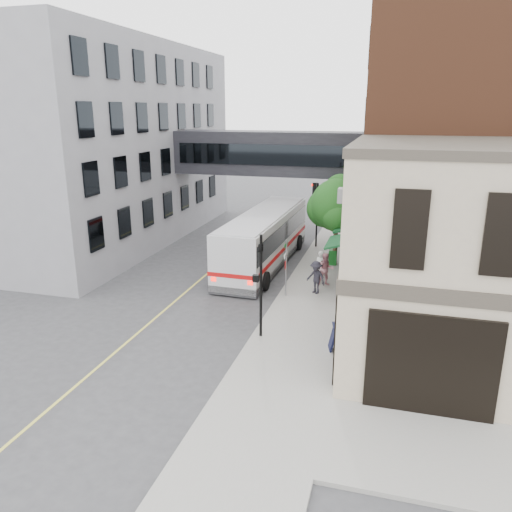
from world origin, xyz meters
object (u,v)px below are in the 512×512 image
Objects in this scene: pedestrian_a at (320,267)px; bus at (264,237)px; pedestrian_b at (326,269)px; pedestrian_c at (316,277)px; sandwich_board at (334,337)px; newspaper_box at (332,257)px.

bus is at bearing 157.39° from pedestrian_a.
pedestrian_a is at bearing 113.80° from pedestrian_b.
bus is 6.09m from pedestrian_c.
pedestrian_a is at bearing -35.22° from bus.
sandwich_board is at bearing -64.79° from pedestrian_a.
pedestrian_c is at bearing -48.56° from bus.
pedestrian_b reaches higher than newspaper_box.
sandwich_board is at bearing -46.13° from pedestrian_c.
pedestrian_c is (0.02, -1.72, -0.03)m from pedestrian_a.
pedestrian_c is (-0.33, -1.33, -0.04)m from pedestrian_b.
pedestrian_a is 3.56m from newspaper_box.
bus is 11.05× the size of sandwich_board.
bus is at bearing 159.57° from pedestrian_c.
pedestrian_a is 8.15m from sandwich_board.
pedestrian_b is (4.33, -3.20, -0.78)m from bus.
pedestrian_c is at bearing -122.43° from pedestrian_b.
pedestrian_a is at bearing 88.55° from sandwich_board.
newspaper_box is at bearing 98.81° from pedestrian_a.
bus is at bearing 104.08° from sandwich_board.
pedestrian_c is 1.58× the size of sandwich_board.
pedestrian_b is (0.35, -0.39, 0.01)m from pedestrian_a.
sandwich_board is at bearing -93.17° from newspaper_box.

